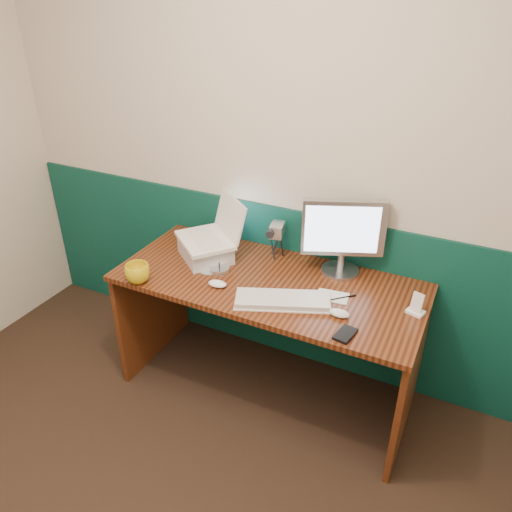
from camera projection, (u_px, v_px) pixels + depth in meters
The scene contains 18 objects.
back_wall at pixel (278, 163), 2.68m from camera, with size 3.50×0.04×2.50m, color beige.
wainscot at pixel (274, 282), 3.04m from camera, with size 3.48×0.02×1.00m, color #07342F.
desk at pixel (268, 337), 2.77m from camera, with size 1.60×0.70×0.75m, color #341409.
laptop_riser at pixel (205, 250), 2.78m from camera, with size 0.28×0.24×0.10m, color silver.
laptop at pixel (204, 220), 2.68m from camera, with size 0.33×0.25×0.27m, color white, non-canonical shape.
monitor at pixel (343, 237), 2.56m from camera, with size 0.42×0.12×0.42m, color #A9A9AD, non-canonical shape.
keyboard at pixel (283, 301), 2.41m from camera, with size 0.45×0.15×0.03m, color silver.
mouse_right at pixel (339, 313), 2.31m from camera, with size 0.10×0.06×0.03m, color silver.
mouse_left at pixel (217, 284), 2.53m from camera, with size 0.10×0.06×0.03m, color white.
mug at pixel (137, 273), 2.56m from camera, with size 0.13×0.13×0.10m, color yellow.
camcorder at pixel (277, 239), 2.76m from camera, with size 0.10×0.14×0.22m, color silver, non-canonical shape.
cd_spindle at pixel (220, 269), 2.67m from camera, with size 0.11×0.11×0.02m, color silver.
cd_loose_a at pixel (210, 269), 2.69m from camera, with size 0.13×0.13×0.00m, color silver.
pen at pixel (342, 298), 2.44m from camera, with size 0.01×0.01×0.15m, color black.
papers at pixel (332, 296), 2.46m from camera, with size 0.16×0.10×0.00m, color silver.
dock at pixel (415, 312), 2.33m from camera, with size 0.08×0.06×0.01m, color white.
music_player at pixel (417, 302), 2.31m from camera, with size 0.05×0.01×0.09m, color white.
pda at pixel (345, 334), 2.19m from camera, with size 0.07×0.12×0.01m, color black.
Camera 1 is at (1.03, -0.62, 2.13)m, focal length 35.00 mm.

